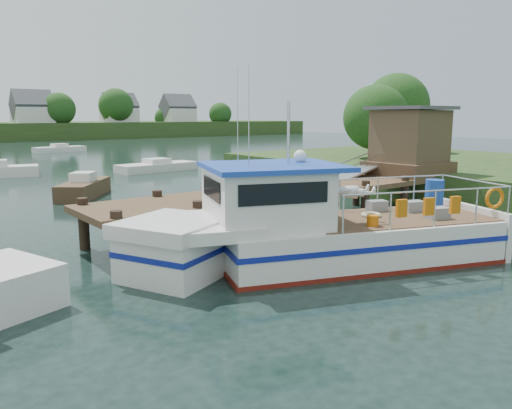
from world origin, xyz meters
TOP-DOWN VIEW (x-y plane):
  - ground_plane at (0.00, 0.00)m, footprint 160.00×160.00m
  - near_shore at (16.88, -0.73)m, footprint 16.00×30.00m
  - dock at (6.51, 0.01)m, footprint 16.60×3.00m
  - lobster_boat at (-1.11, -4.16)m, footprint 10.72×6.18m
  - moored_rowboat at (-2.01, 11.43)m, footprint 3.82×4.30m
  - moored_far at (6.83, 44.99)m, footprint 5.85×2.83m
  - moored_c at (6.36, 19.91)m, footprint 6.20×2.65m

SIDE VIEW (x-z plane):
  - ground_plane at x=0.00m, z-range 0.00..0.00m
  - moored_c at x=6.36m, z-range -0.12..0.83m
  - moored_far at x=6.83m, z-range -0.12..0.83m
  - moored_rowboat at x=-2.01m, z-range -0.16..1.09m
  - lobster_boat at x=-1.11m, z-range -1.68..3.59m
  - near_shore at x=16.88m, z-range -1.83..5.93m
  - dock at x=6.51m, z-range -0.15..4.63m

